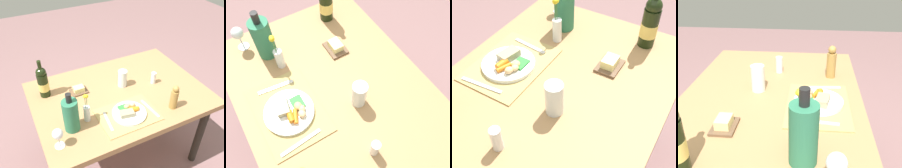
{
  "view_description": "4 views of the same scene",
  "coord_description": "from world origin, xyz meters",
  "views": [
    {
      "loc": [
        -0.69,
        -1.25,
        1.91
      ],
      "look_at": [
        -0.05,
        0.02,
        0.82
      ],
      "focal_mm": 38.22,
      "sensor_mm": 36.0,
      "label": 1
    },
    {
      "loc": [
        0.48,
        -0.29,
        1.78
      ],
      "look_at": [
        -0.06,
        0.03,
        0.77
      ],
      "focal_mm": 38.4,
      "sensor_mm": 36.0,
      "label": 2
    },
    {
      "loc": [
        0.7,
        0.49,
        1.63
      ],
      "look_at": [
        -0.01,
        0.07,
        0.82
      ],
      "focal_mm": 48.16,
      "sensor_mm": 36.0,
      "label": 3
    },
    {
      "loc": [
        -1.16,
        -0.2,
        1.4
      ],
      "look_at": [
        0.1,
        -0.09,
        0.76
      ],
      "focal_mm": 42.34,
      "sensor_mm": 36.0,
      "label": 4
    }
  ],
  "objects": [
    {
      "name": "placemat",
      "position": [
        -0.06,
        -0.24,
        0.74
      ],
      "size": [
        0.41,
        0.3,
        0.01
      ],
      "primitive_type": "cube",
      "color": "tan",
      "rests_on": "dining_table"
    },
    {
      "name": "salt_shaker",
      "position": [
        0.31,
        -0.01,
        0.78
      ],
      "size": [
        0.04,
        0.04,
        0.1
      ],
      "primitive_type": "cylinder",
      "color": "white",
      "rests_on": "dining_table"
    },
    {
      "name": "knife",
      "position": [
        0.11,
        -0.26,
        0.74
      ],
      "size": [
        0.03,
        0.2,
        0.0
      ],
      "primitive_type": "cube",
      "rotation": [
        0.0,
        0.0,
        0.09
      ],
      "color": "silver",
      "rests_on": "placemat"
    },
    {
      "name": "cooler_bottle",
      "position": [
        -0.45,
        -0.18,
        0.85
      ],
      "size": [
        0.1,
        0.1,
        0.29
      ],
      "color": "#2D7553",
      "rests_on": "dining_table"
    },
    {
      "name": "ground_plane",
      "position": [
        0.0,
        0.0,
        0.0
      ],
      "size": [
        8.0,
        8.0,
        0.0
      ],
      "primitive_type": "plane",
      "color": "#866161"
    },
    {
      "name": "wine_glass",
      "position": [
        -0.56,
        -0.29,
        0.84
      ],
      "size": [
        0.07,
        0.07,
        0.14
      ],
      "color": "white",
      "rests_on": "dining_table"
    },
    {
      "name": "flower_vase",
      "position": [
        -0.33,
        -0.16,
        0.81
      ],
      "size": [
        0.04,
        0.04,
        0.23
      ],
      "color": "silver",
      "rests_on": "dining_table"
    },
    {
      "name": "fork",
      "position": [
        -0.21,
        -0.24,
        0.74
      ],
      "size": [
        0.04,
        0.18,
        0.0
      ],
      "primitive_type": "cube",
      "rotation": [
        0.0,
        0.0,
        -0.11
      ],
      "color": "silver",
      "rests_on": "placemat"
    },
    {
      "name": "wine_bottle",
      "position": [
        -0.52,
        0.23,
        0.86
      ],
      "size": [
        0.08,
        0.08,
        0.31
      ],
      "color": "black",
      "rests_on": "dining_table"
    },
    {
      "name": "dining_table",
      "position": [
        0.0,
        0.0,
        0.65
      ],
      "size": [
        1.32,
        0.92,
        0.73
      ],
      "color": "#AC7E51",
      "rests_on": "ground_plane"
    },
    {
      "name": "dinner_plate",
      "position": [
        -0.05,
        -0.24,
        0.76
      ],
      "size": [
        0.24,
        0.24,
        0.05
      ],
      "color": "white",
      "rests_on": "placemat"
    },
    {
      "name": "butter_dish",
      "position": [
        -0.28,
        0.15,
        0.75
      ],
      "size": [
        0.13,
        0.1,
        0.05
      ],
      "color": "brown",
      "rests_on": "dining_table"
    },
    {
      "name": "water_tumbler",
      "position": [
        0.06,
        0.07,
        0.79
      ],
      "size": [
        0.07,
        0.07,
        0.14
      ],
      "color": "silver",
      "rests_on": "dining_table"
    }
  ]
}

